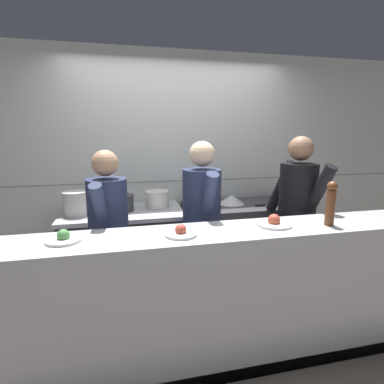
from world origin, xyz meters
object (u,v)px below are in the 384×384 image
at_px(plated_dish_appetiser, 181,232).
at_px(plated_dish_dessert, 274,223).
at_px(chefs_knife, 268,205).
at_px(oven_range, 125,253).
at_px(plated_dish_main, 64,238).
at_px(braising_pot, 157,199).
at_px(chef_head_cook, 109,235).
at_px(pepper_mill, 331,202).
at_px(mixing_bowl_steel, 232,199).
at_px(chef_sous, 202,224).
at_px(sauce_pot, 122,202).
at_px(chef_line, 296,216).
at_px(stock_pot, 76,203).

height_order(plated_dish_appetiser, plated_dish_dessert, plated_dish_dessert).
bearing_deg(plated_dish_dessert, chefs_knife, 65.11).
distance_m(oven_range, plated_dish_main, 1.32).
relative_size(oven_range, braising_pot, 4.67).
bearing_deg(chef_head_cook, pepper_mill, -9.03).
bearing_deg(mixing_bowl_steel, chef_sous, -128.56).
distance_m(oven_range, sauce_pot, 0.55).
bearing_deg(braising_pot, mixing_bowl_steel, -0.57).
height_order(braising_pot, chefs_knife, braising_pot).
relative_size(sauce_pot, pepper_mill, 0.74).
xyz_separation_m(sauce_pot, pepper_mill, (1.49, -1.22, 0.20)).
relative_size(braising_pot, plated_dish_dessert, 1.02).
xyz_separation_m(plated_dish_dessert, chef_line, (0.50, 0.51, -0.13)).
bearing_deg(chef_head_cook, stock_pot, 132.22).
distance_m(chefs_knife, chef_line, 0.49).
height_order(plated_dish_appetiser, chef_line, chef_line).
bearing_deg(chef_line, plated_dish_appetiser, -174.70).
relative_size(stock_pot, chef_line, 0.14).
distance_m(plated_dish_appetiser, chef_head_cook, 0.78).
bearing_deg(chef_line, oven_range, 139.15).
relative_size(mixing_bowl_steel, chef_sous, 0.18).
bearing_deg(chef_head_cook, chef_sous, 12.28).
relative_size(plated_dish_dessert, pepper_mill, 0.78).
distance_m(sauce_pot, chef_line, 1.72).
xyz_separation_m(braising_pot, plated_dish_appetiser, (0.02, -1.24, 0.04)).
height_order(plated_dish_main, pepper_mill, pepper_mill).
bearing_deg(plated_dish_main, braising_pot, 58.69).
height_order(mixing_bowl_steel, plated_dish_appetiser, plated_dish_appetiser).
xyz_separation_m(stock_pot, sauce_pot, (0.44, 0.07, -0.04)).
xyz_separation_m(braising_pot, chefs_knife, (1.19, -0.19, -0.09)).
height_order(mixing_bowl_steel, chef_sous, chef_sous).
distance_m(mixing_bowl_steel, chefs_knife, 0.40).
xyz_separation_m(oven_range, chef_head_cook, (-0.11, -0.61, 0.42)).
distance_m(sauce_pot, chef_head_cook, 0.64).
bearing_deg(mixing_bowl_steel, chef_line, -59.42).
relative_size(chefs_knife, chef_sous, 0.22).
bearing_deg(chef_sous, plated_dish_main, -153.59).
height_order(chefs_knife, chef_head_cook, chef_head_cook).
height_order(pepper_mill, chef_sous, chef_sous).
distance_m(stock_pot, chefs_knife, 1.99).
height_order(sauce_pot, chef_sous, chef_sous).
relative_size(pepper_mill, chef_head_cook, 0.21).
xyz_separation_m(sauce_pot, chefs_knife, (1.55, -0.14, -0.08)).
bearing_deg(plated_dish_main, oven_range, 72.23).
xyz_separation_m(plated_dish_appetiser, chef_line, (1.21, 0.56, -0.12)).
bearing_deg(pepper_mill, chef_sous, 142.97).
distance_m(braising_pot, chefs_knife, 1.21).
height_order(stock_pot, plated_dish_main, stock_pot).
height_order(stock_pot, chef_line, chef_line).
bearing_deg(pepper_mill, plated_dish_main, 177.38).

